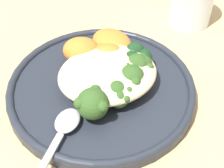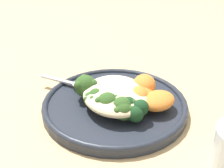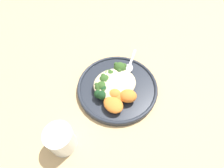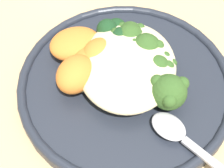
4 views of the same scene
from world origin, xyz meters
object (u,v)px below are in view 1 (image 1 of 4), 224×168
at_px(broccoli_stalk_1, 92,99).
at_px(water_glass, 192,0).
at_px(quinoa_mound, 105,74).
at_px(sweet_potato_chunk_0, 95,57).
at_px(broccoli_stalk_0, 88,90).
at_px(broccoli_stalk_6, 127,66).
at_px(kale_tuft, 136,58).
at_px(spoon, 64,127).
at_px(broccoli_stalk_2, 110,90).
at_px(broccoli_stalk_4, 125,78).
at_px(broccoli_stalk_3, 113,87).
at_px(sweet_potato_chunk_2, 112,42).
at_px(sweet_potato_chunk_1, 81,50).
at_px(plate, 101,89).
at_px(broccoli_stalk_5, 124,68).
at_px(sweet_potato_chunk_3, 109,56).

height_order(broccoli_stalk_1, water_glass, water_glass).
relative_size(quinoa_mound, sweet_potato_chunk_0, 2.26).
distance_m(broccoli_stalk_0, broccoli_stalk_6, 0.07).
distance_m(kale_tuft, spoon, 0.16).
bearing_deg(broccoli_stalk_2, broccoli_stalk_6, 112.65).
bearing_deg(water_glass, broccoli_stalk_4, -141.93).
relative_size(broccoli_stalk_2, broccoli_stalk_3, 0.85).
bearing_deg(broccoli_stalk_2, water_glass, 107.46).
xyz_separation_m(broccoli_stalk_3, sweet_potato_chunk_2, (0.03, 0.09, -0.00)).
distance_m(broccoli_stalk_3, sweet_potato_chunk_1, 0.09).
bearing_deg(broccoli_stalk_3, broccoli_stalk_6, 108.57).
bearing_deg(broccoli_stalk_6, plate, -152.54).
height_order(broccoli_stalk_4, kale_tuft, broccoli_stalk_4).
bearing_deg(sweet_potato_chunk_0, spoon, -125.49).
distance_m(broccoli_stalk_4, broccoli_stalk_5, 0.02).
bearing_deg(broccoli_stalk_0, broccoli_stalk_6, 123.25).
bearing_deg(spoon, plate, 169.97).
xyz_separation_m(broccoli_stalk_1, broccoli_stalk_5, (0.06, 0.05, -0.01)).
xyz_separation_m(broccoli_stalk_0, spoon, (-0.05, -0.05, -0.01)).
height_order(broccoli_stalk_6, water_glass, water_glass).
height_order(broccoli_stalk_1, broccoli_stalk_3, broccoli_stalk_1).
bearing_deg(broccoli_stalk_0, broccoli_stalk_3, 89.17).
bearing_deg(broccoli_stalk_6, sweet_potato_chunk_2, 109.80).
relative_size(broccoli_stalk_0, broccoli_stalk_3, 0.79).
xyz_separation_m(quinoa_mound, kale_tuft, (0.06, 0.02, -0.00)).
distance_m(plate, broccoli_stalk_4, 0.05).
height_order(quinoa_mound, broccoli_stalk_6, broccoli_stalk_6).
distance_m(broccoli_stalk_1, water_glass, 0.29).
bearing_deg(broccoli_stalk_1, sweet_potato_chunk_1, -177.16).
xyz_separation_m(plate, spoon, (-0.07, -0.06, 0.01)).
bearing_deg(plate, kale_tuft, 17.24).
xyz_separation_m(broccoli_stalk_3, sweet_potato_chunk_3, (0.02, 0.06, 0.00)).
distance_m(plate, broccoli_stalk_5, 0.05).
bearing_deg(sweet_potato_chunk_0, sweet_potato_chunk_1, 136.84).
bearing_deg(sweet_potato_chunk_3, sweet_potato_chunk_2, 63.30).
relative_size(quinoa_mound, water_glass, 1.65).
distance_m(quinoa_mound, broccoli_stalk_3, 0.02).
distance_m(sweet_potato_chunk_3, kale_tuft, 0.04).
height_order(broccoli_stalk_5, sweet_potato_chunk_2, broccoli_stalk_5).
bearing_deg(broccoli_stalk_5, quinoa_mound, -148.04).
bearing_deg(broccoli_stalk_4, broccoli_stalk_5, 116.27).
xyz_separation_m(quinoa_mound, broccoli_stalk_1, (-0.03, -0.04, 0.00)).
xyz_separation_m(plate, kale_tuft, (0.06, 0.02, 0.03)).
xyz_separation_m(broccoli_stalk_0, kale_tuft, (0.09, 0.03, 0.01)).
xyz_separation_m(plate, sweet_potato_chunk_3, (0.02, 0.04, 0.03)).
bearing_deg(spoon, broccoli_stalk_6, 160.07).
height_order(broccoli_stalk_0, broccoli_stalk_1, broccoli_stalk_1).
height_order(broccoli_stalk_5, kale_tuft, same).
bearing_deg(water_glass, broccoli_stalk_1, -145.11).
height_order(plate, broccoli_stalk_0, broccoli_stalk_0).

